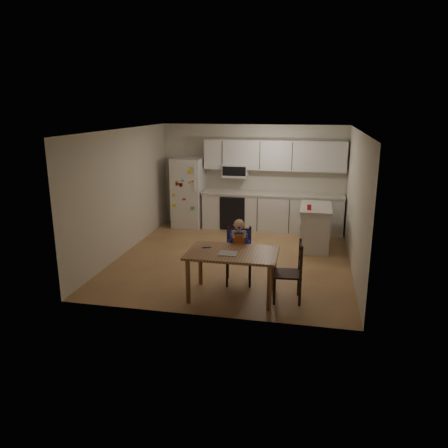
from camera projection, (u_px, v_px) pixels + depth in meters
name	position (u px, v px, depth m)	size (l,w,h in m)	color
room	(238.00, 192.00, 8.80)	(4.52, 5.01, 2.51)	#976B47
refrigerator	(188.00, 193.00, 10.79)	(0.72, 0.70, 1.70)	silver
kitchen_run	(271.00, 194.00, 10.46)	(3.37, 0.62, 2.15)	silver
kitchen_island	(315.00, 227.00, 9.24)	(0.64, 1.22, 0.90)	silver
red_cup	(309.00, 207.00, 8.79)	(0.09, 0.09, 0.11)	red
dining_table	(233.00, 258.00, 6.77)	(1.40, 0.90, 0.75)	brown
napkin	(228.00, 253.00, 6.66)	(0.28, 0.24, 0.01)	silver
toddler_spoon	(206.00, 247.00, 6.93)	(0.02, 0.02, 0.12)	#262BB8
chair_booster	(239.00, 244.00, 7.35)	(0.48, 0.48, 1.12)	black
chair_side	(294.00, 268.00, 6.67)	(0.46, 0.46, 0.95)	black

